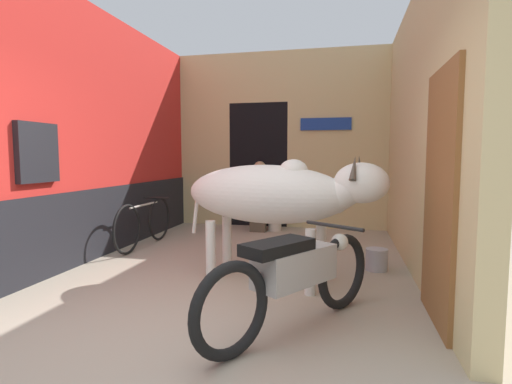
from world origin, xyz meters
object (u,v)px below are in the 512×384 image
Objects in this scene: plastic_stool at (275,218)px; bucket at (377,259)px; cow at (274,195)px; bicycle at (145,223)px; shopkeeper_seated at (259,194)px; motorcycle_near at (295,274)px.

bucket is (1.63, -2.26, -0.10)m from plastic_stool.
cow reaches higher than bicycle.
shopkeeper_seated is at bearing 105.07° from cow.
plastic_stool is (-0.51, 3.01, -0.73)m from cow.
shopkeeper_seated is 2.97× the size of plastic_stool.
motorcycle_near reaches higher than bucket.
motorcycle_near is 3.96× the size of plastic_stool.
cow is 3.14m from plastic_stool.
cow reaches higher than motorcycle_near.
bicycle is at bearing 149.62° from cow.
motorcycle_near is at bearing -78.01° from plastic_stool.
shopkeeper_seated is (-0.79, 2.95, -0.28)m from cow.
cow is 8.70× the size of bucket.
bicycle is 3.38m from bucket.
motorcycle_near is (0.36, -1.12, -0.51)m from cow.
cow is at bearing -80.29° from plastic_stool.
plastic_stool is 1.65× the size of bucket.
shopkeeper_seated is at bearing 131.02° from bucket.
cow is 1.58m from bucket.
shopkeeper_seated reaches higher than bucket.
bicycle is 3.94× the size of plastic_stool.
cow is 3.07m from shopkeeper_seated.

